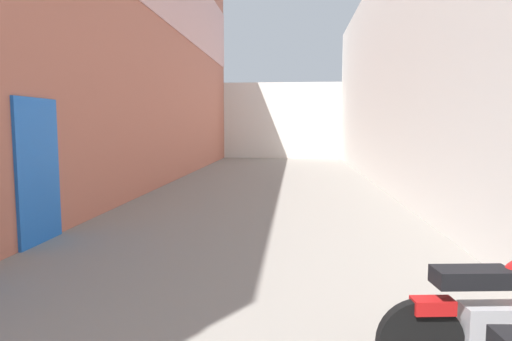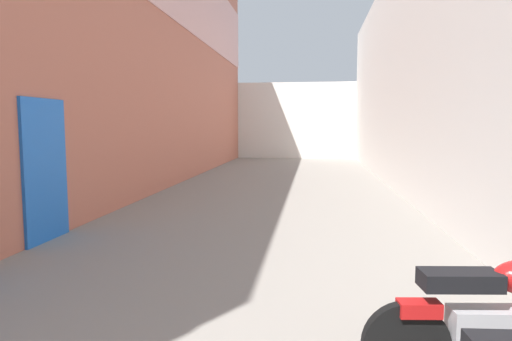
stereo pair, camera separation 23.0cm
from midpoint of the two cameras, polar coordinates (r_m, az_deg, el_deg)
The scene contains 5 objects.
ground_plane at distance 9.68m, azimuth -0.05°, elevation -4.88°, with size 41.75×41.75×0.00m, color gray.
building_left at distance 12.44m, azimuth -15.57°, elevation 17.60°, with size 0.45×25.75×8.68m.
building_right at distance 11.83m, azimuth 17.74°, elevation 12.55°, with size 0.45×25.75×6.48m.
building_far_end at distance 25.36m, azimuth 3.13°, elevation 6.36°, with size 9.33×2.00×4.08m, color silver.
motorcycle_fourth at distance 3.64m, azimuth 28.14°, elevation -15.71°, with size 1.85×0.58×1.04m.
Camera 1 is at (0.72, 1.39, 1.80)m, focal length 31.43 mm.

